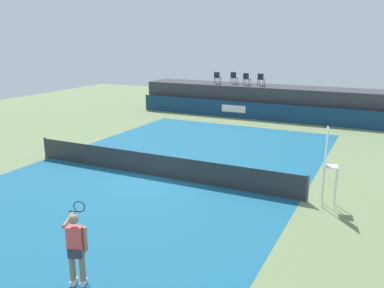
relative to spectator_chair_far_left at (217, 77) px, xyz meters
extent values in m
plane|color=#6B7F51|center=(3.51, -11.96, -2.69)|extent=(48.00, 48.00, 0.00)
cube|color=#16597A|center=(3.51, -14.96, -2.69)|extent=(12.00, 22.00, 0.00)
cube|color=navy|center=(3.51, -1.46, -2.09)|extent=(18.00, 0.20, 1.20)
cube|color=white|center=(1.95, -1.57, -2.03)|extent=(1.80, 0.02, 0.50)
cube|color=#38383D|center=(3.51, 0.34, -1.59)|extent=(18.00, 2.80, 2.20)
cylinder|color=#1E232D|center=(0.19, 0.29, -0.27)|extent=(0.04, 0.04, 0.44)
cylinder|color=#1E232D|center=(-0.22, 0.26, -0.27)|extent=(0.04, 0.04, 0.44)
cylinder|color=#1E232D|center=(0.21, -0.11, -0.27)|extent=(0.04, 0.04, 0.44)
cylinder|color=#1E232D|center=(-0.19, -0.14, -0.27)|extent=(0.04, 0.04, 0.44)
cube|color=#1E232D|center=(0.00, 0.08, -0.04)|extent=(0.47, 0.47, 0.03)
cube|color=#1E232D|center=(0.01, -0.13, 0.19)|extent=(0.44, 0.05, 0.42)
cylinder|color=#1E232D|center=(1.38, 0.75, -0.27)|extent=(0.04, 0.04, 0.44)
cylinder|color=#1E232D|center=(0.97, 0.78, -0.27)|extent=(0.04, 0.04, 0.44)
cylinder|color=#1E232D|center=(1.36, 0.35, -0.27)|extent=(0.04, 0.04, 0.44)
cylinder|color=#1E232D|center=(0.95, 0.37, -0.27)|extent=(0.04, 0.04, 0.44)
cube|color=#1E232D|center=(1.16, 0.56, -0.04)|extent=(0.46, 0.46, 0.03)
cube|color=#1E232D|center=(1.15, 0.36, 0.19)|extent=(0.44, 0.05, 0.42)
cylinder|color=#1E232D|center=(2.54, 0.31, -0.27)|extent=(0.04, 0.04, 0.44)
cylinder|color=#1E232D|center=(2.14, 0.35, -0.27)|extent=(0.04, 0.04, 0.44)
cylinder|color=#1E232D|center=(2.50, -0.09, -0.27)|extent=(0.04, 0.04, 0.44)
cylinder|color=#1E232D|center=(2.10, -0.05, -0.27)|extent=(0.04, 0.04, 0.44)
cube|color=#1E232D|center=(2.32, 0.13, -0.04)|extent=(0.48, 0.48, 0.03)
cube|color=#1E232D|center=(2.30, -0.08, 0.19)|extent=(0.44, 0.07, 0.42)
cylinder|color=#1E232D|center=(3.59, 0.44, -0.27)|extent=(0.04, 0.04, 0.44)
cylinder|color=#1E232D|center=(3.19, 0.45, -0.27)|extent=(0.04, 0.04, 0.44)
cylinder|color=#1E232D|center=(3.57, 0.03, -0.27)|extent=(0.04, 0.04, 0.44)
cylinder|color=#1E232D|center=(3.17, 0.05, -0.27)|extent=(0.04, 0.04, 0.44)
cube|color=#1E232D|center=(3.38, 0.24, -0.04)|extent=(0.46, 0.46, 0.03)
cube|color=#1E232D|center=(3.37, 0.04, 0.19)|extent=(0.44, 0.05, 0.42)
cylinder|color=white|center=(10.66, -15.12, -1.99)|extent=(0.04, 0.04, 1.40)
cylinder|color=white|center=(10.58, -14.72, -1.99)|extent=(0.04, 0.04, 1.40)
cylinder|color=white|center=(10.27, -15.20, -1.99)|extent=(0.04, 0.04, 1.40)
cylinder|color=white|center=(10.19, -14.80, -1.99)|extent=(0.04, 0.04, 1.40)
cube|color=white|center=(10.42, -14.96, -1.28)|extent=(0.52, 0.52, 0.03)
cube|color=white|center=(10.22, -15.00, -0.60)|extent=(0.11, 0.44, 1.33)
cube|color=#2D2D2D|center=(3.51, -14.96, -2.22)|extent=(12.40, 0.02, 0.95)
cylinder|color=#4C4C51|center=(-2.69, -14.96, -2.19)|extent=(0.10, 0.10, 1.00)
cylinder|color=#4C4C51|center=(9.71, -14.96, -2.19)|extent=(0.10, 0.10, 1.00)
cube|color=white|center=(5.94, -22.31, -2.64)|extent=(0.20, 0.29, 0.10)
cylinder|color=#997051|center=(5.94, -22.31, -2.18)|extent=(0.14, 0.14, 0.82)
cube|color=white|center=(5.71, -22.40, -2.64)|extent=(0.20, 0.29, 0.10)
cylinder|color=#997051|center=(5.71, -22.40, -2.18)|extent=(0.14, 0.14, 0.82)
cube|color=#333338|center=(5.83, -22.36, -1.85)|extent=(0.40, 0.33, 0.24)
cube|color=#E54C47|center=(5.83, -22.36, -1.49)|extent=(0.41, 0.32, 0.56)
sphere|color=#997051|center=(5.83, -22.36, -1.03)|extent=(0.22, 0.22, 0.22)
cylinder|color=#997051|center=(6.05, -22.27, -1.51)|extent=(0.09, 0.09, 0.60)
cylinder|color=#997051|center=(5.51, -22.19, -1.19)|extent=(0.30, 0.60, 0.14)
cylinder|color=black|center=(5.36, -21.80, -1.16)|extent=(0.29, 0.14, 0.03)
torus|color=black|center=(5.25, -21.53, -1.16)|extent=(0.29, 0.13, 0.30)
camera|label=1|loc=(11.93, -28.72, 2.95)|focal=37.89mm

